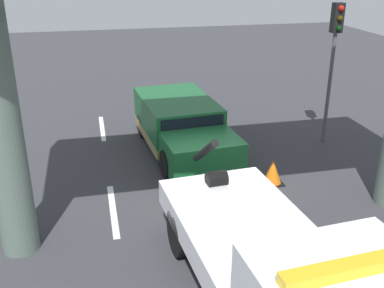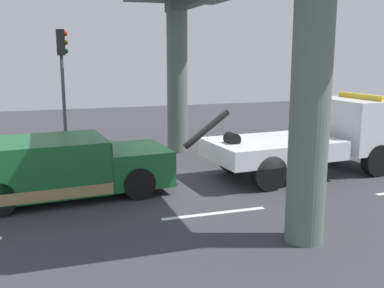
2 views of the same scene
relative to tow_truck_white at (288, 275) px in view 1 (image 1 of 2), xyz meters
The scene contains 7 objects.
ground_plane 4.87m from the tow_truck_white, behind, with size 60.00×40.00×0.10m, color #38383D.
lane_stripe_west 11.07m from the tow_truck_white, 166.65° to the right, with size 2.60×0.16×0.01m, color silver.
lane_stripe_mid 5.48m from the tow_truck_white, 151.64° to the right, with size 2.60×0.16×0.01m, color silver.
tow_truck_white is the anchor object (origin of this frame).
towed_van_green 8.13m from the tow_truck_white, behind, with size 5.35×2.57×1.58m.
traffic_light_near 9.30m from the tow_truck_white, 148.16° to the left, with size 0.39×0.32×4.57m.
traffic_cone_orange 5.62m from the tow_truck_white, 159.87° to the left, with size 0.58×0.58×0.69m.
Camera 1 is at (10.16, -2.76, 5.95)m, focal length 42.87 mm.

